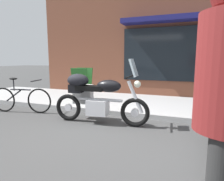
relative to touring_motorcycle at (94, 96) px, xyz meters
name	(u,v)px	position (x,y,z in m)	size (l,w,h in m)	color
ground_plane	(95,132)	(0.26, -0.52, -0.59)	(80.00, 80.00, 0.00)	#3D3D3D
touring_motorcycle	(94,96)	(0.00, 0.00, 0.00)	(2.11, 0.62, 1.38)	black
parked_bicycle	(21,99)	(-2.15, 0.08, -0.24)	(1.62, 0.52, 0.91)	black
sandwich_board_sign	(82,84)	(-1.22, 1.64, 0.03)	(0.55, 0.42, 0.99)	#1E511E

